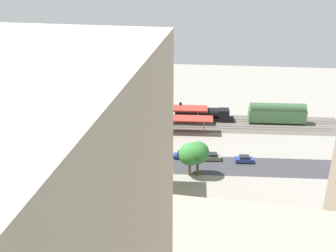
# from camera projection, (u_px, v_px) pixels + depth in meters

# --- Properties ---
(ground_plane) EXTENTS (172.59, 172.59, 0.00)m
(ground_plane) POSITION_uv_depth(u_px,v_px,m) (136.00, 159.00, 97.55)
(ground_plane) COLOR gray
(ground_plane) RESTS_ON ground
(rail_bed) EXTENTS (108.27, 17.09, 0.01)m
(rail_bed) POSITION_uv_depth(u_px,v_px,m) (149.00, 122.00, 118.12)
(rail_bed) COLOR #5B544C
(rail_bed) RESTS_ON ground
(street_asphalt) EXTENTS (108.12, 12.85, 0.01)m
(street_asphalt) POSITION_uv_depth(u_px,v_px,m) (134.00, 163.00, 95.58)
(street_asphalt) COLOR #38383D
(street_asphalt) RESTS_ON ground
(track_rails) EXTENTS (107.81, 10.66, 0.12)m
(track_rails) POSITION_uv_depth(u_px,v_px,m) (149.00, 121.00, 118.05)
(track_rails) COLOR #9E9EA8
(track_rails) RESTS_ON ground
(platform_canopy_near) EXTENTS (46.35, 5.89, 4.37)m
(platform_canopy_near) POSITION_uv_depth(u_px,v_px,m) (126.00, 117.00, 110.35)
(platform_canopy_near) COLOR #B73328
(platform_canopy_near) RESTS_ON ground
(platform_canopy_far) EXTENTS (53.89, 6.42, 4.54)m
(platform_canopy_far) POSITION_uv_depth(u_px,v_px,m) (113.00, 107.00, 117.14)
(platform_canopy_far) COLOR #B73328
(platform_canopy_far) RESTS_ON ground
(locomotive) EXTENTS (17.00, 3.55, 5.30)m
(locomotive) POSITION_uv_depth(u_px,v_px,m) (205.00, 114.00, 118.30)
(locomotive) COLOR black
(locomotive) RESTS_ON ground
(passenger_coach) EXTENTS (16.11, 3.65, 6.01)m
(passenger_coach) POSITION_uv_depth(u_px,v_px,m) (277.00, 113.00, 115.90)
(passenger_coach) COLOR black
(passenger_coach) RESTS_ON ground
(parked_car_0) EXTENTS (4.13, 2.04, 1.72)m
(parked_car_0) POSITION_uv_depth(u_px,v_px,m) (244.00, 160.00, 95.52)
(parked_car_0) COLOR black
(parked_car_0) RESTS_ON ground
(parked_car_1) EXTENTS (4.25, 2.18, 1.77)m
(parked_car_1) POSITION_uv_depth(u_px,v_px,m) (212.00, 157.00, 96.61)
(parked_car_1) COLOR black
(parked_car_1) RESTS_ON ground
(parked_car_2) EXTENTS (4.31, 1.83, 1.65)m
(parked_car_2) POSITION_uv_depth(u_px,v_px,m) (182.00, 156.00, 97.36)
(parked_car_2) COLOR black
(parked_car_2) RESTS_ON ground
(parked_car_3) EXTENTS (4.31, 1.80, 1.75)m
(parked_car_3) POSITION_uv_depth(u_px,v_px,m) (149.00, 154.00, 98.24)
(parked_car_3) COLOR black
(parked_car_3) RESTS_ON ground
(parked_car_4) EXTENTS (4.25, 1.80, 1.70)m
(parked_car_4) POSITION_uv_depth(u_px,v_px,m) (120.00, 154.00, 98.20)
(parked_car_4) COLOR black
(parked_car_4) RESTS_ON ground
(parked_car_5) EXTENTS (4.36, 2.05, 1.67)m
(parked_car_5) POSITION_uv_depth(u_px,v_px,m) (91.00, 151.00, 99.47)
(parked_car_5) COLOR black
(parked_car_5) RESTS_ON ground
(parked_car_6) EXTENTS (4.60, 1.80, 1.74)m
(parked_car_6) POSITION_uv_depth(u_px,v_px,m) (60.00, 149.00, 100.55)
(parked_car_6) COLOR black
(parked_car_6) RESTS_ON ground
(construction_building) EXTENTS (35.85, 24.74, 19.76)m
(construction_building) POSITION_uv_depth(u_px,v_px,m) (47.00, 165.00, 74.36)
(construction_building) COLOR yellow
(construction_building) RESTS_ON ground
(construction_roof_slab) EXTENTS (36.47, 25.36, 0.40)m
(construction_roof_slab) POSITION_uv_depth(u_px,v_px,m) (40.00, 113.00, 70.32)
(construction_roof_slab) COLOR #ADA89E
(construction_roof_slab) RESTS_ON construction_building
(box_truck_0) EXTENTS (9.97, 3.21, 3.60)m
(box_truck_0) POSITION_uv_depth(u_px,v_px,m) (119.00, 162.00, 92.56)
(box_truck_0) COLOR black
(box_truck_0) RESTS_ON ground
(box_truck_1) EXTENTS (8.24, 2.93, 3.27)m
(box_truck_1) POSITION_uv_depth(u_px,v_px,m) (95.00, 159.00, 93.97)
(box_truck_1) COLOR black
(box_truck_1) RESTS_ON ground
(street_tree_0) EXTENTS (6.37, 6.37, 8.25)m
(street_tree_0) POSITION_uv_depth(u_px,v_px,m) (128.00, 153.00, 89.32)
(street_tree_0) COLOR brown
(street_tree_0) RESTS_ON ground
(street_tree_1) EXTENTS (4.32, 4.32, 7.49)m
(street_tree_1) POSITION_uv_depth(u_px,v_px,m) (14.00, 145.00, 92.09)
(street_tree_1) COLOR brown
(street_tree_1) RESTS_ON ground
(street_tree_2) EXTENTS (4.98, 4.98, 7.75)m
(street_tree_2) POSITION_uv_depth(u_px,v_px,m) (190.00, 154.00, 88.31)
(street_tree_2) COLOR brown
(street_tree_2) RESTS_ON ground
(street_tree_3) EXTENTS (4.88, 4.88, 8.09)m
(street_tree_3) POSITION_uv_depth(u_px,v_px,m) (198.00, 153.00, 88.15)
(street_tree_3) COLOR brown
(street_tree_3) RESTS_ON ground
(traffic_light) EXTENTS (0.50, 0.36, 6.84)m
(traffic_light) POSITION_uv_depth(u_px,v_px,m) (99.00, 135.00, 99.08)
(traffic_light) COLOR #333333
(traffic_light) RESTS_ON ground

